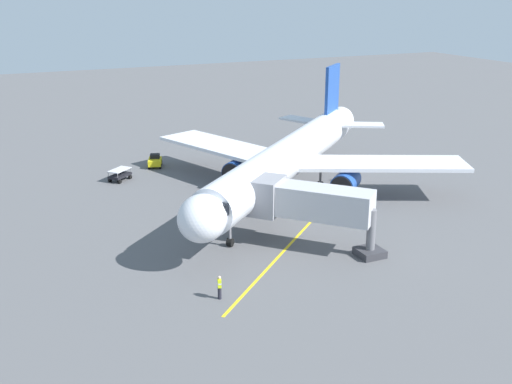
{
  "coord_description": "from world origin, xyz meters",
  "views": [
    {
      "loc": [
        28.56,
        53.46,
        20.19
      ],
      "look_at": [
        7.17,
        6.54,
        3.0
      ],
      "focal_mm": 43.2,
      "sensor_mm": 36.0,
      "label": 1
    }
  ],
  "objects": [
    {
      "name": "ground_plane",
      "position": [
        0.0,
        0.0,
        0.0
      ],
      "size": [
        220.0,
        220.0,
        0.0
      ],
      "primitive_type": "plane",
      "color": "#565659"
    },
    {
      "name": "ground_crew_loader",
      "position": [
        10.86,
        5.42,
        0.89
      ],
      "size": [
        0.43,
        0.3,
        1.71
      ],
      "color": "#23232D",
      "rests_on": "ground"
    },
    {
      "name": "tug_portside",
      "position": [
        10.38,
        -15.17,
        0.7
      ],
      "size": [
        2.2,
        2.67,
        1.5
      ],
      "color": "yellow",
      "rests_on": "ground"
    },
    {
      "name": "ground_crew_marshaller",
      "position": [
        15.25,
        18.3,
        0.89
      ],
      "size": [
        0.35,
        0.45,
        1.71
      ],
      "color": "#23232D",
      "rests_on": "ground"
    },
    {
      "name": "jet_bridge",
      "position": [
        5.73,
        12.52,
        3.76
      ],
      "size": [
        9.24,
        9.72,
        5.4
      ],
      "color": "#B7B7BC",
      "rests_on": "ground"
    },
    {
      "name": "ground_crew_wing_walker",
      "position": [
        -6.94,
        -0.83,
        0.89
      ],
      "size": [
        0.39,
        0.47,
        1.71
      ],
      "color": "#23232D",
      "rests_on": "ground"
    },
    {
      "name": "apron_lead_in_line",
      "position": [
        1.3,
        7.11,
        0.01
      ],
      "size": [
        29.53,
        27.33,
        0.01
      ],
      "primitive_type": "cube",
      "rotation": [
        0.0,
        0.0,
        -0.82
      ],
      "color": "yellow",
      "rests_on": "ground"
    },
    {
      "name": "baggage_cart_near_nose",
      "position": [
        15.37,
        -11.53,
        0.66
      ],
      "size": [
        2.88,
        2.76,
        1.27
      ],
      "color": "black",
      "rests_on": "ground"
    },
    {
      "name": "airplane",
      "position": [
        1.09,
        0.92,
        4.0
      ],
      "size": [
        33.4,
        32.72,
        11.5
      ],
      "color": "silver",
      "rests_on": "ground"
    }
  ]
}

